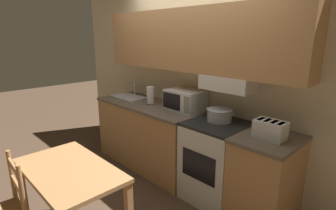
# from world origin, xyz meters

# --- Properties ---
(ground_plane) EXTENTS (16.00, 16.00, 0.00)m
(ground_plane) POSITION_xyz_m (0.00, 0.00, 0.00)
(ground_plane) COLOR #4C3828
(wall_back) EXTENTS (5.28, 0.38, 2.55)m
(wall_back) POSITION_xyz_m (0.01, -0.07, 1.54)
(wall_back) COLOR beige
(wall_back) RESTS_ON ground_plane
(lower_counter_main) EXTENTS (1.71, 0.69, 0.93)m
(lower_counter_main) POSITION_xyz_m (-0.59, -0.33, 0.47)
(lower_counter_main) COLOR tan
(lower_counter_main) RESTS_ON ground_plane
(lower_counter_right_stub) EXTENTS (0.55, 0.69, 0.93)m
(lower_counter_right_stub) POSITION_xyz_m (1.18, -0.33, 0.47)
(lower_counter_right_stub) COLOR tan
(lower_counter_right_stub) RESTS_ON ground_plane
(stove_range) EXTENTS (0.63, 0.66, 0.93)m
(stove_range) POSITION_xyz_m (0.58, -0.33, 0.47)
(stove_range) COLOR silver
(stove_range) RESTS_ON ground_plane
(cooking_pot) EXTENTS (0.37, 0.29, 0.14)m
(cooking_pot) POSITION_xyz_m (0.55, -0.26, 1.01)
(cooking_pot) COLOR #B7BABF
(cooking_pot) RESTS_ON stove_range
(microwave) EXTENTS (0.48, 0.36, 0.26)m
(microwave) POSITION_xyz_m (-0.03, -0.19, 1.06)
(microwave) COLOR silver
(microwave) RESTS_ON lower_counter_main
(toaster) EXTENTS (0.29, 0.18, 0.17)m
(toaster) POSITION_xyz_m (1.18, -0.35, 1.02)
(toaster) COLOR silver
(toaster) RESTS_ON lower_counter_right_stub
(sink_basin) EXTENTS (0.56, 0.33, 0.28)m
(sink_basin) POSITION_xyz_m (-1.09, -0.33, 0.95)
(sink_basin) COLOR #B7BABF
(sink_basin) RESTS_ON lower_counter_main
(paper_towel_roll) EXTENTS (0.12, 0.12, 0.25)m
(paper_towel_roll) POSITION_xyz_m (-0.57, -0.33, 1.05)
(paper_towel_roll) COLOR black
(paper_towel_roll) RESTS_ON lower_counter_main
(dining_table) EXTENTS (1.06, 0.61, 0.76)m
(dining_table) POSITION_xyz_m (0.11, -1.84, 0.64)
(dining_table) COLOR #B27F4C
(dining_table) RESTS_ON ground_plane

